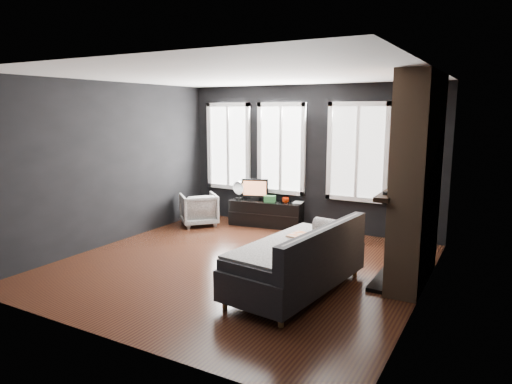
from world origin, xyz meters
The scene contains 18 objects.
floor centered at (0.00, 0.00, 0.00)m, with size 5.00×5.00×0.00m, color black.
ceiling centered at (0.00, 0.00, 2.70)m, with size 5.00×5.00×0.00m, color white.
wall_back centered at (0.00, 2.50, 1.35)m, with size 5.00×0.02×2.70m, color black.
wall_left centered at (-2.50, 0.00, 1.35)m, with size 0.02×5.00×2.70m, color black.
wall_right centered at (2.50, 0.00, 1.35)m, with size 0.02×5.00×2.70m, color black.
windows centered at (-0.45, 2.46, 2.38)m, with size 4.00×0.16×1.76m, color white, non-canonical shape.
fireplace centered at (2.30, 0.60, 1.35)m, with size 0.70×1.62×2.70m, color #93724C, non-canonical shape.
sofa centered at (1.10, -0.47, 0.44)m, with size 1.03×2.06×0.89m, color black, non-canonical shape.
stripe_pillow centered at (1.38, -0.01, 0.64)m, with size 0.08×0.33×0.33m, color gray.
armchair centered at (-1.95, 1.66, 0.34)m, with size 0.67×0.63×0.69m, color silver.
media_console centered at (-0.75, 2.24, 0.25)m, with size 1.43×0.45×0.49m, color black, non-canonical shape.
monitor centered at (-1.01, 2.24, 0.73)m, with size 0.53×0.11×0.47m, color black, non-canonical shape.
desk_fan centered at (-1.31, 2.13, 0.68)m, with size 0.26×0.26×0.37m, color #949494, non-canonical shape.
mug centered at (-0.35, 2.27, 0.56)m, with size 0.13×0.10×0.13m, color red.
book centered at (-0.22, 2.34, 0.62)m, with size 0.18×0.02×0.25m, color #BFB19A.
storage_box centered at (-0.66, 2.21, 0.55)m, with size 0.21×0.14×0.12m, color #32783A.
mantel_vase centered at (2.05, 1.05, 1.32)m, with size 0.18×0.19×0.18m, color orange.
mantel_clock centered at (2.05, 0.05, 1.25)m, with size 0.11×0.11×0.04m, color black.
Camera 1 is at (3.30, -5.45, 2.24)m, focal length 32.00 mm.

